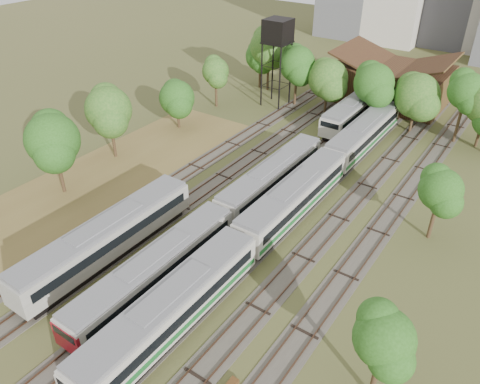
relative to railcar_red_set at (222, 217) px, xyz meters
The scene contains 12 objects.
ground 16.81m from the railcar_red_set, 83.13° to the right, with size 240.00×240.00×0.00m, color #475123.
dry_grass_patch 18.24m from the railcar_red_set, 151.76° to the right, with size 14.00×60.00×0.04m, color brown.
tracks 8.68m from the railcar_red_set, 80.99° to the left, with size 24.60×80.00×0.19m.
railcar_red_set is the anchor object (origin of this frame).
railcar_green_set 7.42m from the railcar_red_set, 57.38° to the left, with size 2.96×52.08×3.66m.
railcar_rear 30.42m from the railcar_red_set, 90.00° to the left, with size 2.94×16.08×3.64m.
old_grey_coach 10.21m from the railcar_red_set, 126.01° to the right, with size 2.95×18.00×3.65m.
water_tower 34.03m from the railcar_red_set, 112.56° to the left, with size 3.60×3.60×12.43m.
maintenance_shed 41.41m from the railcar_red_set, 88.62° to the left, with size 16.45×11.55×7.58m.
tree_band_left 19.43m from the railcar_red_set, behind, with size 6.92×66.69×8.82m.
tree_band_far 32.82m from the railcar_red_set, 90.12° to the left, with size 38.19×9.87×9.87m.
tree_band_right 21.89m from the railcar_red_set, 39.70° to the left, with size 5.45×43.81×7.11m.
Camera 1 is at (19.34, -11.15, 26.61)m, focal length 35.00 mm.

